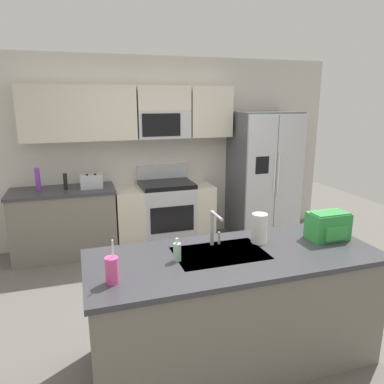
{
  "coord_description": "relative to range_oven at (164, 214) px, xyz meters",
  "views": [
    {
      "loc": [
        -1.19,
        -3.02,
        2.02
      ],
      "look_at": [
        -0.04,
        0.6,
        1.05
      ],
      "focal_mm": 34.02,
      "sensor_mm": 36.0,
      "label": 1
    }
  ],
  "objects": [
    {
      "name": "soap_dispenser",
      "position": [
        -0.5,
        -2.5,
        0.53
      ],
      "size": [
        0.06,
        0.06,
        0.17
      ],
      "color": "#A5D8B2",
      "rests_on": "island_counter"
    },
    {
      "name": "ground_plane",
      "position": [
        0.07,
        -1.8,
        -0.44
      ],
      "size": [
        9.0,
        9.0,
        0.0
      ],
      "primitive_type": "plane",
      "color": "#66605B",
      "rests_on": "ground"
    },
    {
      "name": "kitchen_wall_unit",
      "position": [
        -0.08,
        0.28,
        1.03
      ],
      "size": [
        5.2,
        0.43,
        2.6
      ],
      "color": "beige",
      "rests_on": "ground"
    },
    {
      "name": "bottle_purple",
      "position": [
        -1.62,
        0.01,
        0.6
      ],
      "size": [
        0.06,
        0.06,
        0.29
      ],
      "primitive_type": "cylinder",
      "color": "purple",
      "rests_on": "back_counter"
    },
    {
      "name": "sink_faucet",
      "position": [
        -0.15,
        -2.33,
        0.62
      ],
      "size": [
        0.09,
        0.21,
        0.28
      ],
      "color": "#B7BABF",
      "rests_on": "island_counter"
    },
    {
      "name": "toaster",
      "position": [
        -0.97,
        -0.05,
        0.55
      ],
      "size": [
        0.28,
        0.16,
        0.18
      ],
      "color": "#B7BABF",
      "rests_on": "back_counter"
    },
    {
      "name": "backpack",
      "position": [
        0.8,
        -2.47,
        0.57
      ],
      "size": [
        0.32,
        0.22,
        0.23
      ],
      "color": "green",
      "rests_on": "island_counter"
    },
    {
      "name": "drink_cup_pink",
      "position": [
        -0.97,
        -2.69,
        0.54
      ],
      "size": [
        0.08,
        0.08,
        0.29
      ],
      "color": "#EA4C93",
      "rests_on": "island_counter"
    },
    {
      "name": "pepper_mill",
      "position": [
        -1.29,
        -0.0,
        0.56
      ],
      "size": [
        0.05,
        0.05,
        0.2
      ],
      "primitive_type": "cylinder",
      "color": "black",
      "rests_on": "back_counter"
    },
    {
      "name": "island_counter",
      "position": [
        -0.06,
        -2.52,
        0.01
      ],
      "size": [
        2.2,
        0.88,
        0.9
      ],
      "color": "slate",
      "rests_on": "ground"
    },
    {
      "name": "back_counter",
      "position": [
        -1.34,
        -0.0,
        0.01
      ],
      "size": [
        1.31,
        0.63,
        0.9
      ],
      "color": "slate",
      "rests_on": "ground"
    },
    {
      "name": "range_oven",
      "position": [
        0.0,
        0.0,
        0.0
      ],
      "size": [
        1.36,
        0.61,
        1.1
      ],
      "color": "#B7BABF",
      "rests_on": "ground"
    },
    {
      "name": "refrigerator",
      "position": [
        1.51,
        -0.07,
        0.48
      ],
      "size": [
        0.9,
        0.76,
        1.85
      ],
      "color": "#4C4F54",
      "rests_on": "ground"
    },
    {
      "name": "paper_towel_roll",
      "position": [
        0.22,
        -2.37,
        0.58
      ],
      "size": [
        0.12,
        0.12,
        0.24
      ],
      "primitive_type": "cylinder",
      "color": "white",
      "rests_on": "island_counter"
    }
  ]
}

